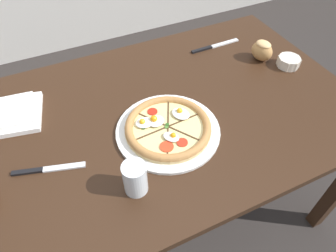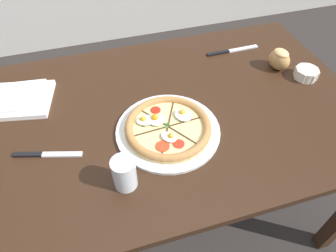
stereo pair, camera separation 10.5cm
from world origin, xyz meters
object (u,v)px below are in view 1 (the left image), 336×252
Objects in this scene: knife_main at (215,46)px; bread_piece_mid at (262,50)px; napkin_folded at (7,115)px; pizza at (168,128)px; dining_table at (161,127)px; ramekin_bowl at (289,62)px; water_glass at (135,179)px; knife_spare at (48,169)px.

bread_piece_mid is at bearing -53.37° from knife_main.
napkin_folded reaches higher than knife_main.
pizza is 3.25× the size of bread_piece_mid.
dining_table is at bearing -168.04° from bread_piece_mid.
dining_table is at bearing -21.49° from napkin_folded.
ramekin_bowl is 0.13m from bread_piece_mid.
napkin_folded is at bearing 175.15° from bread_piece_mid.
water_glass is at bearing -126.49° from dining_table.
bread_piece_mid is 0.23m from knife_main.
dining_table is 0.58m from napkin_folded.
knife_spare is (-0.42, 0.01, -0.02)m from pizza.
dining_table is 15.34× the size of ramekin_bowl.
knife_main is (0.95, 0.08, -0.01)m from napkin_folded.
bread_piece_mid is 1.01× the size of water_glass.
pizza reaches higher than knife_main.
bread_piece_mid reaches higher than knife_spare.
bread_piece_mid is at bearing -4.85° from napkin_folded.
water_glass reaches higher than ramekin_bowl.
pizza reaches higher than dining_table.
knife_spare is at bearing 141.81° from water_glass.
knife_spare is at bearing -72.79° from napkin_folded.
ramekin_bowl is (0.65, 0.13, 0.00)m from pizza.
knife_spare is at bearing -156.65° from knife_main.
ramekin_bowl is 1.17m from napkin_folded.
water_glass is (-0.75, -0.39, 0.00)m from bread_piece_mid.
ramekin_bowl is 0.44× the size of knife_spare.
ramekin_bowl reaches higher than dining_table.
bread_piece_mid is 1.01m from knife_spare.
water_glass is at bearing -152.56° from bread_piece_mid.
pizza is 3.69× the size of ramekin_bowl.
water_glass is at bearing -160.38° from ramekin_bowl.
napkin_folded is at bearing 170.88° from ramekin_bowl.
pizza is at bearing -138.40° from knife_main.
bread_piece_mid reaches higher than pizza.
pizza reaches higher than knife_spare.
dining_table is 5.58× the size of napkin_folded.
water_glass is at bearing -22.31° from knife_spare.
napkin_folded is 2.42× the size of bread_piece_mid.
knife_main is at bearing 5.07° from napkin_folded.
water_glass is at bearing -138.43° from knife_main.
knife_spare is (-1.07, -0.11, -0.02)m from ramekin_bowl.
napkin_folded is (-0.51, 0.31, -0.00)m from pizza.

